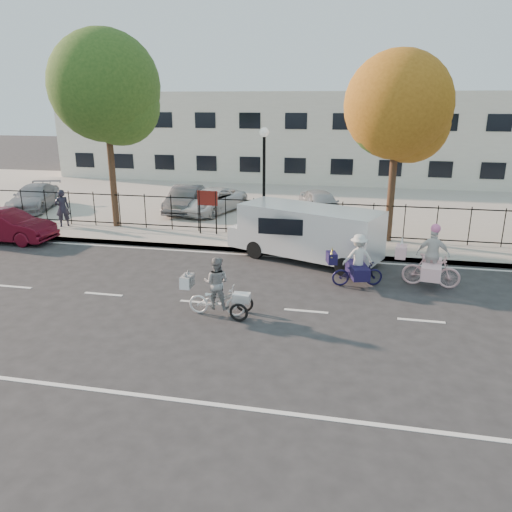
% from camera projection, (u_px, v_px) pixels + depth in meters
% --- Properties ---
extents(ground, '(120.00, 120.00, 0.00)m').
position_uv_depth(ground, '(201.00, 302.00, 14.13)').
color(ground, '#333334').
extents(road_markings, '(60.00, 9.52, 0.01)m').
position_uv_depth(road_markings, '(201.00, 302.00, 14.13)').
color(road_markings, silver).
rests_on(road_markings, ground).
extents(curb, '(60.00, 0.10, 0.15)m').
position_uv_depth(curb, '(242.00, 250.00, 18.82)').
color(curb, '#A8A399').
rests_on(curb, ground).
extents(sidewalk, '(60.00, 2.20, 0.15)m').
position_uv_depth(sidewalk, '(248.00, 242.00, 19.80)').
color(sidewalk, '#A8A399').
rests_on(sidewalk, ground).
extents(parking_lot, '(60.00, 15.60, 0.15)m').
position_uv_depth(parking_lot, '(283.00, 200.00, 28.11)').
color(parking_lot, '#A8A399').
rests_on(parking_lot, ground).
extents(iron_fence, '(58.00, 0.06, 1.50)m').
position_uv_depth(iron_fence, '(254.00, 216.00, 20.58)').
color(iron_fence, black).
rests_on(iron_fence, sidewalk).
extents(building, '(34.00, 10.00, 6.00)m').
position_uv_depth(building, '(305.00, 135.00, 36.57)').
color(building, silver).
rests_on(building, ground).
extents(lamppost, '(0.36, 0.36, 4.33)m').
position_uv_depth(lamppost, '(264.00, 163.00, 19.45)').
color(lamppost, black).
rests_on(lamppost, sidewalk).
extents(street_sign, '(0.85, 0.06, 1.80)m').
position_uv_depth(street_sign, '(208.00, 204.00, 20.42)').
color(street_sign, black).
rests_on(street_sign, sidewalk).
extents(zebra_trike, '(1.86, 0.70, 1.61)m').
position_uv_depth(zebra_trike, '(217.00, 293.00, 13.15)').
color(zebra_trike, white).
rests_on(zebra_trike, ground).
extents(unicorn_bike, '(2.00, 1.41, 1.98)m').
position_uv_depth(unicorn_bike, '(431.00, 264.00, 15.13)').
color(unicorn_bike, beige).
rests_on(unicorn_bike, ground).
extents(bull_bike, '(1.81, 1.27, 1.63)m').
position_uv_depth(bull_bike, '(357.00, 265.00, 15.24)').
color(bull_bike, '#131038').
rests_on(bull_bike, ground).
extents(white_van, '(5.89, 3.54, 1.92)m').
position_uv_depth(white_van, '(307.00, 231.00, 17.53)').
color(white_van, white).
rests_on(white_van, ground).
extents(red_sedan, '(3.92, 1.44, 1.28)m').
position_uv_depth(red_sedan, '(7.00, 226.00, 20.02)').
color(red_sedan, '#520918').
rests_on(red_sedan, ground).
extents(pedestrian, '(0.71, 0.68, 1.63)m').
position_uv_depth(pedestrian, '(62.00, 208.00, 21.78)').
color(pedestrian, black).
rests_on(pedestrian, sidewalk).
extents(lot_car_a, '(2.76, 4.52, 1.22)m').
position_uv_depth(lot_car_a, '(34.00, 197.00, 25.22)').
color(lot_car_a, '#95959C').
rests_on(lot_car_a, parking_lot).
extents(lot_car_b, '(3.08, 4.59, 1.17)m').
position_uv_depth(lot_car_b, '(212.00, 201.00, 24.53)').
color(lot_car_b, silver).
rests_on(lot_car_b, parking_lot).
extents(lot_car_c, '(1.54, 3.85, 1.25)m').
position_uv_depth(lot_car_c, '(185.00, 199.00, 24.75)').
color(lot_car_c, '#484B4F').
rests_on(lot_car_c, parking_lot).
extents(lot_car_d, '(2.74, 4.00, 1.26)m').
position_uv_depth(lot_car_d, '(321.00, 204.00, 23.61)').
color(lot_car_d, '#AEB2B6').
rests_on(lot_car_d, parking_lot).
extents(tree_west, '(4.52, 4.52, 8.28)m').
position_uv_depth(tree_west, '(109.00, 92.00, 20.46)').
color(tree_west, '#442D1D').
rests_on(tree_west, ground).
extents(tree_mid, '(3.98, 3.98, 7.29)m').
position_uv_depth(tree_mid, '(402.00, 111.00, 18.38)').
color(tree_mid, '#442D1D').
rests_on(tree_mid, ground).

